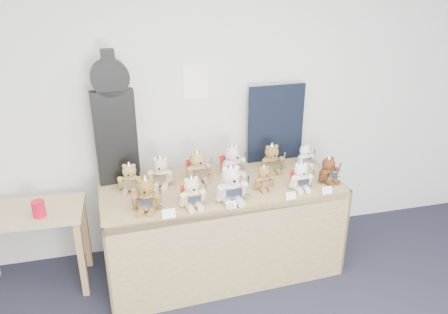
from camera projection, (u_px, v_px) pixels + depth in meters
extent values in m
plane|color=silver|center=(201.00, 105.00, 3.80)|extent=(6.00, 0.00, 6.00)
cube|color=white|center=(196.00, 82.00, 3.71)|extent=(0.21, 0.00, 0.30)
cube|color=olive|center=(221.00, 188.00, 3.59)|extent=(1.99, 0.91, 0.06)
cube|color=olive|center=(236.00, 254.00, 3.38)|extent=(1.95, 0.12, 0.81)
cube|color=olive|center=(106.00, 247.00, 3.47)|extent=(0.06, 0.81, 0.81)
cube|color=olive|center=(322.00, 211.00, 3.99)|extent=(0.06, 0.81, 0.81)
cube|color=#9D8255|center=(26.00, 213.00, 3.40)|extent=(0.88, 0.51, 0.04)
cube|color=#A07C45|center=(82.00, 260.00, 3.43)|extent=(0.05, 0.05, 0.67)
cube|color=#A07C45|center=(86.00, 233.00, 3.79)|extent=(0.05, 0.05, 0.67)
cube|color=black|center=(116.00, 137.00, 3.50)|extent=(0.34, 0.13, 0.78)
cylinder|color=black|center=(110.00, 78.00, 3.31)|extent=(0.30, 0.13, 0.29)
cube|color=black|center=(108.00, 62.00, 3.26)|extent=(0.11, 0.10, 0.19)
cube|color=black|center=(276.00, 124.00, 3.93)|extent=(0.53, 0.04, 0.71)
cylinder|color=red|center=(39.00, 209.00, 3.28)|extent=(0.10, 0.10, 0.13)
ellipsoid|color=brown|center=(147.00, 201.00, 3.18)|extent=(0.19, 0.17, 0.17)
sphere|color=brown|center=(146.00, 187.00, 3.14)|extent=(0.13, 0.13, 0.13)
cylinder|color=brown|center=(145.00, 191.00, 3.09)|extent=(0.06, 0.04, 0.05)
sphere|color=black|center=(145.00, 193.00, 3.08)|extent=(0.02, 0.02, 0.02)
sphere|color=brown|center=(139.00, 181.00, 3.12)|extent=(0.04, 0.04, 0.04)
sphere|color=brown|center=(151.00, 181.00, 3.12)|extent=(0.04, 0.04, 0.04)
cylinder|color=brown|center=(135.00, 201.00, 3.16)|extent=(0.06, 0.10, 0.13)
cylinder|color=brown|center=(157.00, 201.00, 3.16)|extent=(0.06, 0.10, 0.13)
cylinder|color=brown|center=(141.00, 211.00, 3.14)|extent=(0.07, 0.12, 0.05)
cylinder|color=brown|center=(152.00, 210.00, 3.15)|extent=(0.07, 0.12, 0.05)
cube|color=silver|center=(146.00, 205.00, 3.12)|extent=(0.11, 0.04, 0.09)
cone|color=silver|center=(145.00, 180.00, 3.12)|extent=(0.11, 0.11, 0.08)
cube|color=silver|center=(161.00, 198.00, 3.14)|extent=(0.02, 0.04, 0.18)
cube|color=silver|center=(161.00, 207.00, 3.17)|extent=(0.05, 0.02, 0.01)
ellipsoid|color=beige|center=(192.00, 198.00, 3.24)|extent=(0.17, 0.15, 0.16)
sphere|color=beige|center=(191.00, 185.00, 3.19)|extent=(0.12, 0.12, 0.12)
cylinder|color=beige|center=(193.00, 189.00, 3.16)|extent=(0.05, 0.03, 0.05)
sphere|color=black|center=(194.00, 190.00, 3.14)|extent=(0.02, 0.02, 0.02)
sphere|color=beige|center=(186.00, 180.00, 3.16)|extent=(0.04, 0.04, 0.04)
sphere|color=beige|center=(196.00, 179.00, 3.19)|extent=(0.04, 0.04, 0.04)
cylinder|color=beige|center=(183.00, 200.00, 3.19)|extent=(0.06, 0.09, 0.12)
cylinder|color=beige|center=(202.00, 196.00, 3.24)|extent=(0.06, 0.09, 0.12)
cylinder|color=beige|center=(190.00, 207.00, 3.19)|extent=(0.06, 0.11, 0.05)
cylinder|color=beige|center=(199.00, 206.00, 3.22)|extent=(0.06, 0.11, 0.05)
cube|color=silver|center=(194.00, 201.00, 3.18)|extent=(0.10, 0.03, 0.09)
cone|color=silver|center=(191.00, 179.00, 3.18)|extent=(0.10, 0.10, 0.08)
cube|color=silver|center=(206.00, 193.00, 3.23)|extent=(0.02, 0.04, 0.17)
cube|color=silver|center=(206.00, 201.00, 3.26)|extent=(0.05, 0.01, 0.01)
cube|color=red|center=(189.00, 193.00, 3.28)|extent=(0.13, 0.05, 0.14)
ellipsoid|color=beige|center=(230.00, 191.00, 3.30)|extent=(0.21, 0.18, 0.19)
sphere|color=beige|center=(231.00, 176.00, 3.25)|extent=(0.14, 0.14, 0.14)
cylinder|color=beige|center=(233.00, 180.00, 3.20)|extent=(0.06, 0.04, 0.06)
sphere|color=black|center=(234.00, 181.00, 3.18)|extent=(0.02, 0.02, 0.02)
sphere|color=beige|center=(225.00, 170.00, 3.21)|extent=(0.05, 0.05, 0.05)
sphere|color=beige|center=(236.00, 168.00, 3.24)|extent=(0.05, 0.05, 0.05)
cylinder|color=beige|center=(220.00, 193.00, 3.25)|extent=(0.06, 0.11, 0.15)
cylinder|color=beige|center=(243.00, 189.00, 3.30)|extent=(0.06, 0.11, 0.15)
cylinder|color=beige|center=(228.00, 203.00, 3.25)|extent=(0.07, 0.13, 0.06)
cylinder|color=beige|center=(239.00, 201.00, 3.28)|extent=(0.07, 0.13, 0.06)
cube|color=silver|center=(234.00, 195.00, 3.23)|extent=(0.13, 0.03, 0.11)
cone|color=silver|center=(231.00, 168.00, 3.23)|extent=(0.12, 0.12, 0.09)
cube|color=silver|center=(247.00, 186.00, 3.29)|extent=(0.02, 0.05, 0.20)
cube|color=silver|center=(247.00, 195.00, 3.32)|extent=(0.06, 0.01, 0.01)
ellipsoid|color=#8F5F36|center=(263.00, 182.00, 3.50)|extent=(0.15, 0.13, 0.13)
sphere|color=#8F5F36|center=(264.00, 172.00, 3.47)|extent=(0.10, 0.10, 0.10)
cylinder|color=#8F5F36|center=(266.00, 175.00, 3.43)|extent=(0.04, 0.03, 0.04)
sphere|color=black|center=(267.00, 176.00, 3.42)|extent=(0.02, 0.02, 0.02)
sphere|color=#8F5F36|center=(260.00, 169.00, 3.44)|extent=(0.03, 0.03, 0.03)
sphere|color=#8F5F36|center=(267.00, 167.00, 3.46)|extent=(0.03, 0.03, 0.03)
cylinder|color=#8F5F36|center=(257.00, 184.00, 3.46)|extent=(0.05, 0.08, 0.10)
cylinder|color=#8F5F36|center=(271.00, 181.00, 3.51)|extent=(0.05, 0.08, 0.10)
cylinder|color=#8F5F36|center=(262.00, 189.00, 3.46)|extent=(0.05, 0.09, 0.04)
cylinder|color=#8F5F36|center=(269.00, 188.00, 3.49)|extent=(0.05, 0.09, 0.04)
cube|color=silver|center=(266.00, 184.00, 3.45)|extent=(0.09, 0.03, 0.07)
cone|color=silver|center=(264.00, 168.00, 3.45)|extent=(0.08, 0.08, 0.06)
cube|color=silver|center=(274.00, 179.00, 3.50)|extent=(0.02, 0.03, 0.14)
cube|color=silver|center=(274.00, 185.00, 3.52)|extent=(0.04, 0.01, 0.01)
ellipsoid|color=silver|center=(300.00, 181.00, 3.50)|extent=(0.15, 0.13, 0.15)
sphere|color=silver|center=(301.00, 170.00, 3.46)|extent=(0.11, 0.11, 0.11)
cylinder|color=silver|center=(303.00, 173.00, 3.42)|extent=(0.05, 0.03, 0.05)
sphere|color=black|center=(304.00, 174.00, 3.41)|extent=(0.02, 0.02, 0.02)
sphere|color=silver|center=(297.00, 165.00, 3.44)|extent=(0.04, 0.04, 0.04)
sphere|color=silver|center=(305.00, 164.00, 3.45)|extent=(0.04, 0.04, 0.04)
cylinder|color=silver|center=(293.00, 182.00, 3.46)|extent=(0.04, 0.08, 0.11)
cylinder|color=silver|center=(309.00, 180.00, 3.50)|extent=(0.04, 0.08, 0.11)
cylinder|color=silver|center=(298.00, 189.00, 3.46)|extent=(0.05, 0.10, 0.04)
cylinder|color=silver|center=(306.00, 188.00, 3.48)|extent=(0.05, 0.10, 0.04)
cube|color=silver|center=(303.00, 184.00, 3.45)|extent=(0.10, 0.02, 0.08)
cone|color=silver|center=(301.00, 164.00, 3.44)|extent=(0.09, 0.09, 0.07)
cube|color=silver|center=(312.00, 178.00, 3.48)|extent=(0.01, 0.04, 0.16)
cube|color=silver|center=(312.00, 185.00, 3.51)|extent=(0.05, 0.01, 0.01)
cube|color=red|center=(297.00, 177.00, 3.55)|extent=(0.12, 0.03, 0.13)
ellipsoid|color=#502F1B|center=(328.00, 175.00, 3.61)|extent=(0.18, 0.16, 0.15)
sphere|color=#502F1B|center=(329.00, 164.00, 3.58)|extent=(0.11, 0.11, 0.11)
cylinder|color=#502F1B|center=(333.00, 167.00, 3.54)|extent=(0.05, 0.04, 0.05)
sphere|color=black|center=(334.00, 167.00, 3.53)|extent=(0.02, 0.02, 0.02)
sphere|color=#502F1B|center=(326.00, 160.00, 3.54)|extent=(0.03, 0.03, 0.03)
sphere|color=#502F1B|center=(332.00, 158.00, 3.58)|extent=(0.03, 0.03, 0.03)
cylinder|color=#502F1B|center=(323.00, 177.00, 3.56)|extent=(0.06, 0.09, 0.11)
cylinder|color=#502F1B|center=(335.00, 173.00, 3.63)|extent=(0.06, 0.09, 0.11)
cylinder|color=#502F1B|center=(328.00, 183.00, 3.57)|extent=(0.07, 0.10, 0.04)
cylinder|color=#502F1B|center=(334.00, 181.00, 3.60)|extent=(0.07, 0.10, 0.04)
cube|color=silver|center=(333.00, 177.00, 3.57)|extent=(0.10, 0.04, 0.08)
cone|color=silver|center=(329.00, 159.00, 3.56)|extent=(0.09, 0.09, 0.07)
cube|color=silver|center=(339.00, 170.00, 3.62)|extent=(0.02, 0.04, 0.15)
cube|color=silver|center=(338.00, 177.00, 3.65)|extent=(0.04, 0.02, 0.01)
ellipsoid|color=#C4B48F|center=(161.00, 177.00, 3.56)|extent=(0.19, 0.18, 0.16)
sphere|color=#C4B48F|center=(160.00, 164.00, 3.52)|extent=(0.12, 0.12, 0.12)
cylinder|color=#C4B48F|center=(160.00, 168.00, 3.47)|extent=(0.06, 0.04, 0.05)
sphere|color=black|center=(159.00, 169.00, 3.46)|extent=(0.02, 0.02, 0.02)
sphere|color=#C4B48F|center=(155.00, 159.00, 3.50)|extent=(0.04, 0.04, 0.04)
sphere|color=#C4B48F|center=(165.00, 159.00, 3.50)|extent=(0.04, 0.04, 0.04)
cylinder|color=#C4B48F|center=(151.00, 177.00, 3.54)|extent=(0.07, 0.10, 0.12)
cylinder|color=#C4B48F|center=(170.00, 177.00, 3.54)|extent=(0.07, 0.10, 0.12)
cylinder|color=#C4B48F|center=(156.00, 185.00, 3.53)|extent=(0.07, 0.12, 0.05)
cylinder|color=#C4B48F|center=(165.00, 185.00, 3.53)|extent=(0.07, 0.12, 0.05)
cube|color=silver|center=(160.00, 180.00, 3.50)|extent=(0.11, 0.04, 0.09)
cone|color=silver|center=(160.00, 159.00, 3.50)|extent=(0.10, 0.10, 0.08)
cube|color=silver|center=(173.00, 175.00, 3.52)|extent=(0.02, 0.04, 0.17)
cube|color=silver|center=(173.00, 182.00, 3.54)|extent=(0.05, 0.02, 0.01)
ellipsoid|color=#A57F52|center=(197.00, 172.00, 3.64)|extent=(0.20, 0.18, 0.17)
sphere|color=#A57F52|center=(197.00, 159.00, 3.60)|extent=(0.13, 0.13, 0.13)
cylinder|color=#A57F52|center=(200.00, 162.00, 3.56)|extent=(0.06, 0.04, 0.05)
sphere|color=black|center=(201.00, 163.00, 3.54)|extent=(0.02, 0.02, 0.02)
sphere|color=#A57F52|center=(192.00, 154.00, 3.56)|extent=(0.04, 0.04, 0.04)
sphere|color=#A57F52|center=(202.00, 153.00, 3.59)|extent=(0.04, 0.04, 0.04)
cylinder|color=#A57F52|center=(189.00, 174.00, 3.59)|extent=(0.07, 0.10, 0.13)
cylinder|color=#A57F52|center=(207.00, 170.00, 3.65)|extent=(0.07, 0.10, 0.13)
cylinder|color=#A57F52|center=(196.00, 181.00, 3.59)|extent=(0.08, 0.12, 0.05)
cylinder|color=#A57F52|center=(205.00, 179.00, 3.63)|extent=(0.08, 0.12, 0.05)
cube|color=silver|center=(201.00, 174.00, 3.58)|extent=(0.11, 0.04, 0.10)
cone|color=silver|center=(197.00, 153.00, 3.57)|extent=(0.11, 0.11, 0.08)
cube|color=silver|center=(211.00, 167.00, 3.64)|extent=(0.02, 0.04, 0.18)
cube|color=silver|center=(211.00, 175.00, 3.67)|extent=(0.05, 0.02, 0.01)
cube|color=red|center=(194.00, 168.00, 3.69)|extent=(0.14, 0.06, 0.16)
ellipsoid|color=beige|center=(232.00, 167.00, 3.73)|extent=(0.22, 0.21, 0.18)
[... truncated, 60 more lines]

